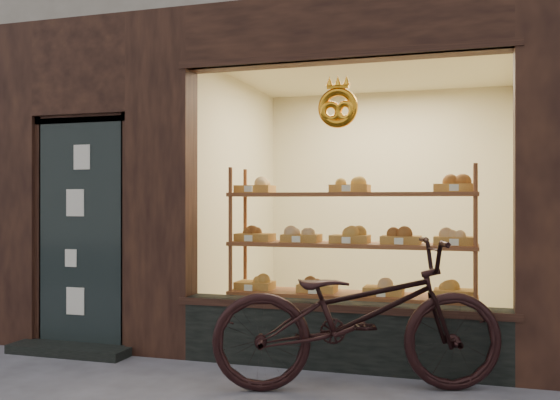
% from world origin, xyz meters
% --- Properties ---
extents(display_shelf, '(2.20, 0.45, 1.70)m').
position_xyz_m(display_shelf, '(0.45, 2.55, 0.85)').
color(display_shelf, brown).
rests_on(display_shelf, ground).
extents(bicycle, '(2.25, 1.37, 1.12)m').
position_xyz_m(bicycle, '(0.68, 1.59, 0.56)').
color(bicycle, black).
rests_on(bicycle, ground).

